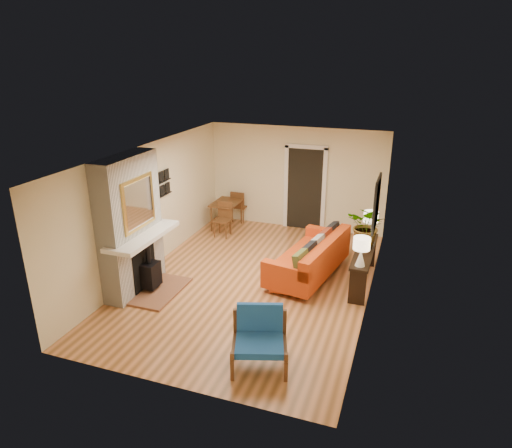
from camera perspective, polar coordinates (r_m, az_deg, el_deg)
The scene contains 10 objects.
room_shell at distance 10.93m, azimuth 7.26°, elevation 4.32°, with size 6.50×6.50×6.50m.
fireplace at distance 8.72m, azimuth -15.21°, elevation -0.53°, with size 1.09×1.68×2.60m.
sofa at distance 9.29m, azimuth 7.07°, elevation -4.26°, with size 1.36×2.41×0.90m.
ottoman at distance 8.83m, azimuth 4.65°, elevation -6.82°, with size 0.77×0.77×0.38m.
blue_chair at distance 6.81m, azimuth 0.45°, elevation -13.62°, with size 0.99×0.98×0.83m.
dining_table at distance 11.73m, azimuth -3.40°, elevation 2.09°, with size 0.65×1.57×0.85m.
console_table at distance 9.09m, azimuth 13.36°, elevation -4.00°, with size 0.34×1.85×0.72m.
lamp_near at distance 8.22m, azimuth 13.03°, elevation -2.97°, with size 0.30×0.30×0.54m.
lamp_far at distance 9.59m, azimuth 14.12°, elevation 0.38°, with size 0.30×0.30×0.54m.
houseplant at distance 9.11m, azimuth 13.77°, elevation -0.21°, with size 0.73×0.63×0.81m, color #1E5919.
Camera 1 is at (2.75, -7.64, 4.28)m, focal length 32.00 mm.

